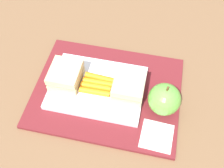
# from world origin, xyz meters

# --- Properties ---
(ground_plane) EXTENTS (2.40, 2.40, 0.00)m
(ground_plane) POSITION_xyz_m (0.00, 0.00, 0.00)
(ground_plane) COLOR brown
(lunchbag_mat) EXTENTS (0.36, 0.28, 0.01)m
(lunchbag_mat) POSITION_xyz_m (0.00, 0.00, 0.01)
(lunchbag_mat) COLOR maroon
(lunchbag_mat) RESTS_ON ground_plane
(food_tray) EXTENTS (0.23, 0.17, 0.01)m
(food_tray) POSITION_xyz_m (-0.03, 0.00, 0.02)
(food_tray) COLOR white
(food_tray) RESTS_ON lunchbag_mat
(sandwich_half_left) EXTENTS (0.07, 0.08, 0.04)m
(sandwich_half_left) POSITION_xyz_m (-0.10, 0.00, 0.04)
(sandwich_half_left) COLOR #DBC189
(sandwich_half_left) RESTS_ON food_tray
(sandwich_half_right) EXTENTS (0.07, 0.08, 0.04)m
(sandwich_half_right) POSITION_xyz_m (0.05, 0.00, 0.04)
(sandwich_half_right) COLOR #DBC189
(sandwich_half_right) RESTS_ON food_tray
(carrot_sticks_bundle) EXTENTS (0.08, 0.06, 0.02)m
(carrot_sticks_bundle) POSITION_xyz_m (-0.02, -0.00, 0.03)
(carrot_sticks_bundle) COLOR orange
(carrot_sticks_bundle) RESTS_ON food_tray
(apple) EXTENTS (0.08, 0.08, 0.09)m
(apple) POSITION_xyz_m (0.14, -0.02, 0.05)
(apple) COLOR #66B742
(apple) RESTS_ON lunchbag_mat
(paper_napkin) EXTENTS (0.07, 0.07, 0.00)m
(paper_napkin) POSITION_xyz_m (0.14, -0.10, 0.01)
(paper_napkin) COLOR white
(paper_napkin) RESTS_ON lunchbag_mat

